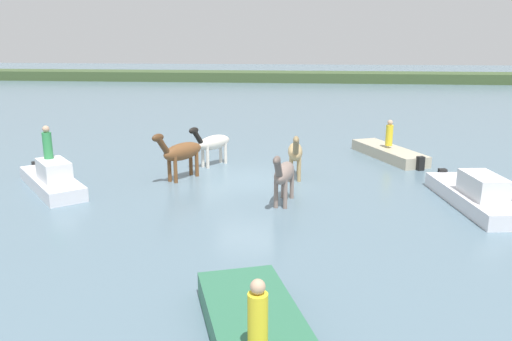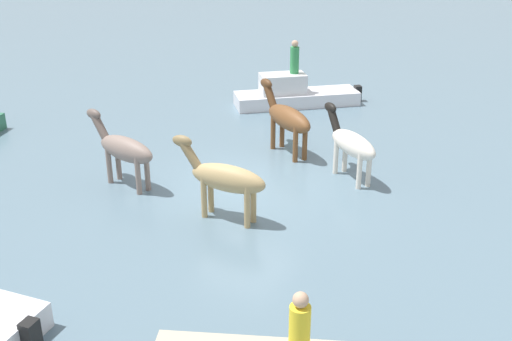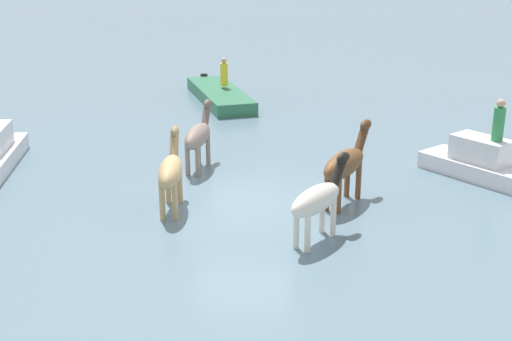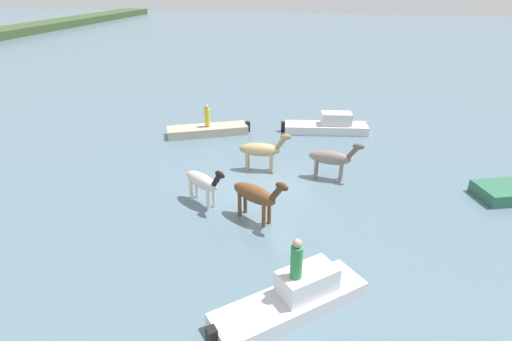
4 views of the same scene
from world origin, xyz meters
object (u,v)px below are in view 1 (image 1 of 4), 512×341
Objects in this scene: horse_mid_herd at (213,143)px; person_boatman_standing at (389,134)px; person_spotter_bow at (47,143)px; boat_skiff_near at (52,182)px; horse_pinto_flank at (181,152)px; horse_dark_mare at (284,174)px; person_helmsman_aft at (258,317)px; boat_motor_center at (474,197)px; horse_chestnut_trailing at (295,152)px; boat_tender_starboard at (389,154)px.

person_boatman_standing is at bearing 140.26° from horse_mid_herd.
horse_mid_herd is at bearing 39.74° from person_spotter_bow.
boat_skiff_near is 3.52× the size of person_spotter_bow.
horse_pinto_flank is at bearing 24.24° from person_spotter_bow.
horse_dark_mare is at bearing 87.24° from horse_pinto_flank.
horse_mid_herd is 0.51× the size of boat_skiff_near.
boat_skiff_near is (-4.33, -1.92, -0.78)m from horse_pinto_flank.
horse_mid_herd reaches higher than boat_skiff_near.
horse_mid_herd is at bearing 103.70° from person_helmsman_aft.
horse_mid_herd is 1.81× the size of person_spotter_bow.
boat_motor_center is at bearing 107.50° from horse_pinto_flank.
horse_chestnut_trailing is 12.39m from person_helmsman_aft.
boat_motor_center reaches higher than boat_skiff_near.
boat_tender_starboard is at bearing -174.24° from boat_motor_center.
boat_tender_starboard is at bearing 1.49° from person_boatman_standing.
horse_pinto_flank is 1.12× the size of horse_mid_herd.
boat_skiff_near is 0.82× the size of boat_motor_center.
horse_mid_herd is 8.10m from person_boatman_standing.
boat_tender_starboard is 16.96m from person_helmsman_aft.
horse_chestnut_trailing is 5.84m from boat_tender_starboard.
boat_motor_center is 4.30× the size of person_boatman_standing.
boat_skiff_near is 14.48m from boat_tender_starboard.
horse_chestnut_trailing is at bearing -136.45° from person_boatman_standing.
horse_pinto_flank is 2.03× the size of person_helmsman_aft.
horse_chestnut_trailing is 5.75m from person_boatman_standing.
horse_dark_mare is 6.29m from boat_motor_center.
horse_dark_mare is 5.94m from horse_mid_herd.
horse_dark_mare is at bearing -121.61° from person_boatman_standing.
horse_pinto_flank is 9.72m from person_boatman_standing.
person_helmsman_aft is at bearing 140.51° from boat_tender_starboard.
horse_dark_mare is at bearing -4.36° from person_spotter_bow.
horse_dark_mare is 0.58× the size of boat_skiff_near.
person_helmsman_aft reaches higher than person_boatman_standing.
horse_chestnut_trailing is 0.52× the size of boat_tender_starboard.
horse_pinto_flank is at bearing -113.72° from horse_dark_mare.
boat_motor_center is (9.56, -4.51, -0.69)m from horse_mid_herd.
person_helmsman_aft is (4.22, -11.74, 0.08)m from horse_pinto_flank.
person_boatman_standing is at bearing 26.96° from person_spotter_bow.
horse_pinto_flank is 12.48m from person_helmsman_aft.
horse_pinto_flank is 2.03× the size of person_spotter_bow.
horse_dark_mare is (4.12, -2.60, -0.06)m from horse_pinto_flank.
boat_skiff_near is 14.69m from boat_motor_center.
person_spotter_bow is at bearing 92.40° from boat_tender_starboard.
person_spotter_bow reaches higher than horse_pinto_flank.
boat_motor_center is 11.38m from person_helmsman_aft.
horse_mid_herd reaches higher than boat_motor_center.
boat_tender_starboard is 7.03m from boat_motor_center.
person_spotter_bow is (-8.73, -2.60, 0.69)m from horse_chestnut_trailing.
horse_chestnut_trailing is at bearing -124.26° from boat_motor_center.
person_boatman_standing is (4.34, 16.35, -0.04)m from person_helmsman_aft.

